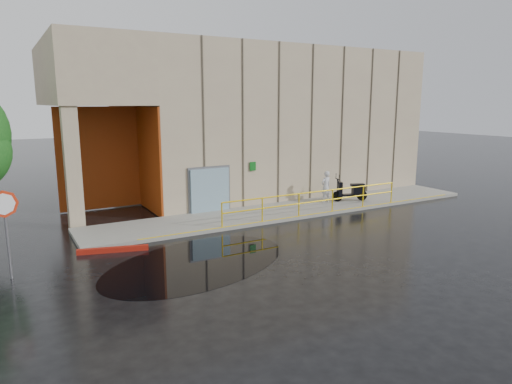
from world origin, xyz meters
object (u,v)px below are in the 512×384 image
(red_curb, at_px, (113,250))
(person, at_px, (326,187))
(scooter, at_px, (351,185))
(stop_sign, at_px, (5,215))

(red_curb, bearing_deg, person, 11.67)
(scooter, bearing_deg, person, -177.06)
(person, relative_size, scooter, 0.84)
(scooter, height_order, stop_sign, stop_sign)
(person, bearing_deg, red_curb, 5.21)
(person, distance_m, red_curb, 11.37)
(scooter, relative_size, stop_sign, 0.71)
(person, distance_m, scooter, 1.35)
(scooter, distance_m, red_curb, 12.57)
(stop_sign, bearing_deg, person, 21.03)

